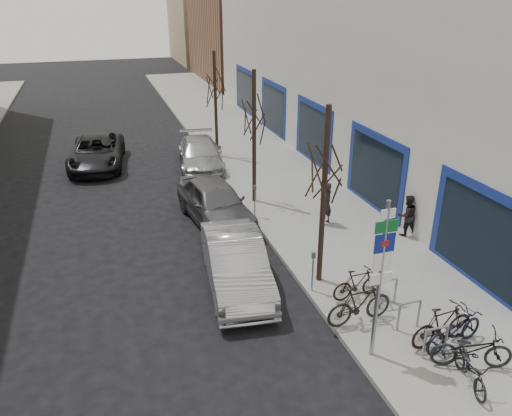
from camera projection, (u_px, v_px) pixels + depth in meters
ground at (278, 380)px, 11.49m from camera, size 120.00×120.00×0.00m
sidewalk_east at (296, 197)px, 21.43m from camera, size 5.00×70.00×0.15m
commercial_building at (465, 52)px, 28.17m from camera, size 20.00×32.00×10.00m
brick_building_far at (263, 37)px, 48.36m from camera, size 12.00×14.00×8.00m
tan_building_far at (228, 22)px, 61.37m from camera, size 13.00×12.00×9.00m
highway_sign_pole at (381, 272)px, 11.16m from camera, size 0.55×0.10×4.20m
bike_rack at (409, 312)px, 12.81m from camera, size 0.66×2.26×0.83m
tree_near at (326, 155)px, 13.61m from camera, size 1.80×1.80×5.50m
tree_mid at (254, 106)px, 19.27m from camera, size 1.80×1.80×5.50m
tree_far at (215, 80)px, 24.94m from camera, size 1.80×1.80×5.50m
meter_front at (313, 268)px, 14.34m from camera, size 0.10×0.08×1.27m
meter_mid at (255, 198)px, 19.13m from camera, size 0.10×0.08×1.27m
meter_back at (220, 156)px, 23.92m from camera, size 0.10×0.08×1.27m
bike_near_left at (471, 366)px, 11.02m from camera, size 0.83×1.61×0.94m
bike_near_right at (443, 325)px, 12.25m from camera, size 1.89×0.72×1.12m
bike_mid_curb at (455, 327)px, 12.14m from camera, size 1.94×0.94×1.14m
bike_mid_inner at (360, 304)px, 13.02m from camera, size 1.94×0.68×1.16m
bike_far_curb at (472, 346)px, 11.49m from camera, size 1.94×1.20×1.14m
bike_far_inner at (357, 283)px, 14.12m from camera, size 1.59×0.55×0.95m
parked_car_front at (236, 263)px, 14.84m from camera, size 2.17×4.91×1.57m
parked_car_mid at (215, 202)px, 18.97m from camera, size 2.53×5.04×1.65m
parked_car_back at (200, 155)px, 24.69m from camera, size 2.65×5.24×1.46m
lane_car at (97, 152)px, 25.09m from camera, size 3.11×5.65×1.50m
pedestrian_near at (326, 203)px, 18.52m from camera, size 0.70×0.59×1.64m
pedestrian_far at (407, 215)px, 17.66m from camera, size 0.59×0.41×1.55m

